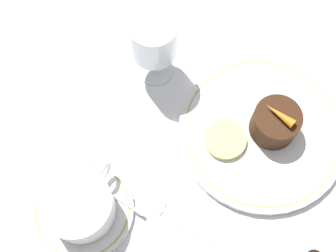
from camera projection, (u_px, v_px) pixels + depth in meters
ground_plane at (221, 134)px, 0.72m from camera, size 3.00×3.00×0.00m
dinner_plate at (262, 132)px, 0.71m from camera, size 0.25×0.25×0.01m
saucer at (83, 210)px, 0.67m from camera, size 0.15×0.15×0.01m
coffee_cup at (80, 206)px, 0.64m from camera, size 0.12×0.10×0.06m
spoon at (100, 187)px, 0.68m from camera, size 0.02×0.12×0.00m
wine_glass at (154, 40)px, 0.67m from camera, size 0.07×0.07×0.13m
fork at (174, 216)px, 0.67m from camera, size 0.02×0.18×0.01m
dessert_cake at (275, 123)px, 0.68m from camera, size 0.07×0.07×0.05m
carrot_garnish at (280, 115)px, 0.65m from camera, size 0.02×0.05×0.01m
pineapple_slice at (225, 140)px, 0.70m from camera, size 0.06×0.06×0.01m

